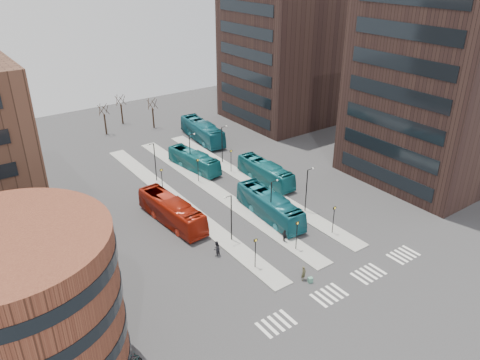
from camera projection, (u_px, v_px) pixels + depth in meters
ground at (366, 313)px, 45.19m from camera, size 160.00×160.00×0.00m
island_left at (179, 202)px, 64.96m from camera, size 2.50×45.00×0.15m
island_mid at (215, 191)px, 68.10m from camera, size 2.50×45.00×0.15m
island_right at (248, 180)px, 71.24m from camera, size 2.50×45.00×0.15m
suitcase at (310, 280)px, 49.26m from camera, size 0.58×0.52×0.61m
red_bus at (172, 211)px, 59.59m from camera, size 3.79×12.37×3.39m
teal_bus_a at (270, 206)px, 60.79m from camera, size 3.58×12.19×3.35m
teal_bus_b at (194, 160)px, 74.47m from camera, size 3.91×10.94×2.98m
teal_bus_c at (265, 172)px, 70.41m from camera, size 2.65×11.15×3.10m
teal_bus_d at (202, 131)px, 85.73m from camera, size 4.18×13.10×3.59m
traveller at (304, 273)px, 49.40m from camera, size 0.69×0.53×1.70m
commuter_a at (216, 249)px, 53.37m from camera, size 1.10×0.98×1.87m
commuter_b at (285, 236)px, 55.85m from camera, size 0.48×1.00×1.66m
commuter_c at (289, 225)px, 58.21m from camera, size 0.69×1.12×1.68m
bicycle_far at (131, 359)px, 39.60m from camera, size 1.54×0.62×0.80m
crosswalk_stripes at (348, 285)px, 49.02m from camera, size 22.35×2.40×0.01m
round_building at (20, 317)px, 34.76m from camera, size 15.16×15.16×14.00m
tower_near at (441, 79)px, 67.00m from camera, size 20.12×20.00×30.00m
tower_far at (286, 44)px, 91.81m from camera, size 20.12×20.00×30.00m
sign_poles at (241, 196)px, 61.75m from camera, size 12.45×22.12×3.65m
lamp_posts at (226, 173)px, 65.43m from camera, size 14.04×20.24×6.12m
bare_trees at (127, 115)px, 91.12m from camera, size 10.97×8.14×5.90m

